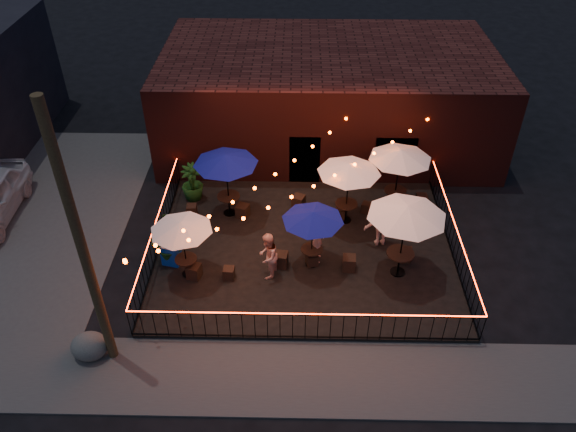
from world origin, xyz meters
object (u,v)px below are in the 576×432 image
object	(u,v)px
utility_pole	(82,249)
cafe_table_2	(313,217)
cafe_table_1	(226,160)
cafe_table_3	(349,169)
boulder	(89,346)
cooler	(171,253)
cafe_table_4	(407,212)
cafe_table_5	(400,155)
cafe_table_0	(181,227)

from	to	relation	value
utility_pole	cafe_table_2	bearing A→B (deg)	33.72
cafe_table_1	cafe_table_3	world-z (taller)	cafe_table_1
boulder	cafe_table_2	bearing A→B (deg)	30.93
cafe_table_1	cooler	bearing A→B (deg)	-120.46
cafe_table_4	cooler	size ratio (longest dim) A/B	3.36
cafe_table_3	cafe_table_1	bearing A→B (deg)	175.26
cafe_table_1	boulder	size ratio (longest dim) A/B	2.81
cafe_table_1	cafe_table_3	distance (m)	4.28
cafe_table_5	boulder	size ratio (longest dim) A/B	2.58
cafe_table_0	utility_pole	bearing A→B (deg)	-116.51
cafe_table_4	boulder	distance (m)	9.94
cafe_table_4	cooler	world-z (taller)	cafe_table_4
cafe_table_0	cafe_table_2	bearing A→B (deg)	7.74
cafe_table_5	boulder	world-z (taller)	cafe_table_5
utility_pole	cafe_table_0	distance (m)	4.05
cafe_table_0	boulder	world-z (taller)	cafe_table_0
cafe_table_0	cafe_table_4	world-z (taller)	cafe_table_4
cafe_table_2	boulder	distance (m)	7.49
utility_pole	cafe_table_0	xyz separation A→B (m)	(1.60, 3.21, -1.89)
cafe_table_1	cooler	xyz separation A→B (m)	(-1.63, -2.77, -1.90)
cafe_table_5	cafe_table_1	bearing A→B (deg)	-175.36
utility_pole	cooler	distance (m)	5.17
cafe_table_3	cafe_table_5	world-z (taller)	cafe_table_5
cafe_table_5	utility_pole	bearing A→B (deg)	-141.37
cafe_table_5	boulder	distance (m)	11.87
cafe_table_2	cafe_table_5	distance (m)	4.52
cafe_table_1	cafe_table_2	bearing A→B (deg)	-42.50
utility_pole	boulder	xyz separation A→B (m)	(-0.62, 0.01, -3.62)
cafe_table_0	cafe_table_3	distance (m)	6.06
cafe_table_4	cafe_table_5	distance (m)	3.59
cafe_table_3	cafe_table_4	distance (m)	3.14
cooler	boulder	bearing A→B (deg)	-100.37
cafe_table_0	cafe_table_2	size ratio (longest dim) A/B	0.94
cafe_table_1	cooler	distance (m)	3.73
cafe_table_0	cafe_table_5	bearing A→B (deg)	27.91
utility_pole	cooler	bearing A→B (deg)	75.02
cooler	cafe_table_3	bearing A→B (deg)	35.46
utility_pole	cafe_table_3	size ratio (longest dim) A/B	3.12
cafe_table_2	cooler	xyz separation A→B (m)	(-4.63, -0.02, -1.57)
cooler	boulder	distance (m)	4.06
utility_pole	cafe_table_2	distance (m)	7.01
cafe_table_2	cafe_table_5	xyz separation A→B (m)	(3.13, 3.24, 0.29)
utility_pole	cooler	size ratio (longest dim) A/B	9.80
utility_pole	cafe_table_0	world-z (taller)	utility_pole
cafe_table_1	boulder	world-z (taller)	cafe_table_1
cafe_table_4	boulder	world-z (taller)	cafe_table_4
cafe_table_0	cafe_table_3	bearing A→B (deg)	29.02
cafe_table_4	cooler	xyz separation A→B (m)	(-7.44, 0.31, -2.05)
cafe_table_0	cafe_table_1	distance (m)	3.47
cafe_table_2	cafe_table_3	distance (m)	2.72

